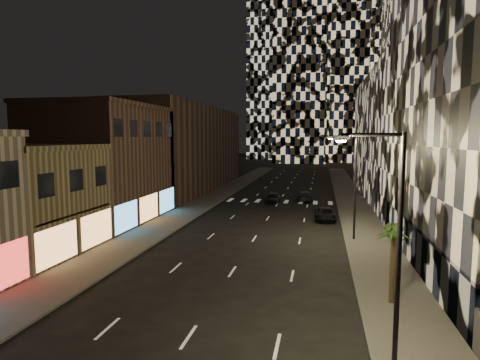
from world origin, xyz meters
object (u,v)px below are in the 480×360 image
at_px(streetlight_near, 393,235).
at_px(streetlight_far, 353,179).
at_px(car_dark_rightlane, 325,214).
at_px(car_dark_oncoming, 305,196).
at_px(car_dark_midlane, 273,198).
at_px(palm_tree, 394,238).

height_order(streetlight_near, streetlight_far, same).
xyz_separation_m(streetlight_near, car_dark_rightlane, (-2.12, 28.33, -4.70)).
bearing_deg(car_dark_rightlane, car_dark_oncoming, 100.42).
bearing_deg(streetlight_near, car_dark_oncoming, 96.74).
bearing_deg(car_dark_midlane, palm_tree, -69.66).
bearing_deg(streetlight_far, streetlight_near, -90.00).
relative_size(car_dark_midlane, palm_tree, 0.95).
bearing_deg(streetlight_near, car_dark_rightlane, 94.27).
height_order(car_dark_oncoming, palm_tree, palm_tree).
height_order(car_dark_oncoming, car_dark_rightlane, car_dark_oncoming).
bearing_deg(car_dark_rightlane, palm_tree, -83.18).
bearing_deg(car_dark_rightlane, streetlight_far, -77.46).
bearing_deg(car_dark_rightlane, car_dark_midlane, 122.02).
bearing_deg(car_dark_rightlane, streetlight_near, -87.44).
xyz_separation_m(streetlight_far, car_dark_oncoming, (-4.85, 21.07, -4.66)).
height_order(car_dark_midlane, palm_tree, palm_tree).
xyz_separation_m(streetlight_far, palm_tree, (1.16, -13.52, -1.68)).
distance_m(car_dark_oncoming, car_dark_rightlane, 13.03).
bearing_deg(streetlight_near, palm_tree, 79.82).
bearing_deg(streetlight_near, streetlight_far, 90.00).
height_order(streetlight_near, car_dark_midlane, streetlight_near).
relative_size(car_dark_midlane, car_dark_rightlane, 0.87).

